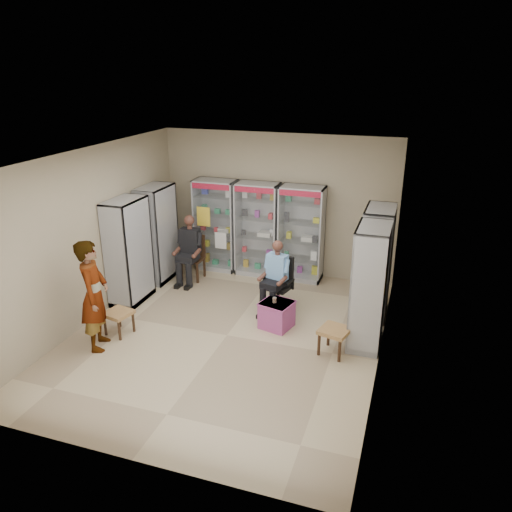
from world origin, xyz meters
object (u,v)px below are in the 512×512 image
(woven_stool_a, at_px, (334,341))
(wooden_chair, at_px, (193,258))
(cabinet_right_near, at_px, (369,287))
(office_chair, at_px, (278,284))
(cabinet_back_right, at_px, (301,234))
(cabinet_left_near, at_px, (129,252))
(seated_shopkeeper, at_px, (278,278))
(cabinet_back_left, at_px, (216,225))
(woven_stool_b, at_px, (119,322))
(cabinet_left_far, at_px, (157,234))
(pink_trunk, at_px, (277,315))
(standing_man, at_px, (94,295))
(cabinet_right_far, at_px, (376,262))
(cabinet_back_mid, at_px, (258,229))

(woven_stool_a, bearing_deg, wooden_chair, 149.35)
(cabinet_right_near, height_order, office_chair, cabinet_right_near)
(cabinet_back_right, bearing_deg, cabinet_left_near, -144.35)
(office_chair, height_order, seated_shopkeeper, seated_shopkeeper)
(cabinet_back_left, bearing_deg, woven_stool_b, -97.94)
(wooden_chair, bearing_deg, cabinet_left_near, -117.61)
(cabinet_left_near, xyz_separation_m, wooden_chair, (0.68, 1.30, -0.53))
(cabinet_left_far, bearing_deg, cabinet_back_right, 108.19)
(seated_shopkeeper, distance_m, woven_stool_b, 2.88)
(cabinet_back_left, height_order, pink_trunk, cabinet_back_left)
(cabinet_right_near, relative_size, wooden_chair, 2.13)
(cabinet_left_near, bearing_deg, standing_man, 13.57)
(woven_stool_a, bearing_deg, cabinet_right_near, 48.85)
(cabinet_right_far, height_order, woven_stool_a, cabinet_right_far)
(cabinet_back_mid, bearing_deg, woven_stool_a, -51.60)
(office_chair, distance_m, seated_shopkeeper, 0.15)
(wooden_chair, height_order, woven_stool_a, wooden_chair)
(cabinet_back_right, distance_m, pink_trunk, 2.32)
(pink_trunk, bearing_deg, woven_stool_b, -156.96)
(cabinet_back_mid, xyz_separation_m, woven_stool_a, (2.15, -2.72, -0.78))
(cabinet_back_mid, height_order, seated_shopkeeper, cabinet_back_mid)
(office_chair, distance_m, pink_trunk, 0.75)
(office_chair, xyz_separation_m, pink_trunk, (0.17, -0.68, -0.27))
(cabinet_right_far, distance_m, seated_shopkeeper, 1.78)
(cabinet_left_near, height_order, office_chair, cabinet_left_near)
(seated_shopkeeper, distance_m, pink_trunk, 0.77)
(standing_man, bearing_deg, cabinet_back_left, -29.60)
(cabinet_right_near, bearing_deg, cabinet_left_near, 87.43)
(cabinet_back_left, distance_m, seated_shopkeeper, 2.44)
(standing_man, bearing_deg, office_chair, -68.81)
(cabinet_back_right, relative_size, standing_man, 1.10)
(woven_stool_a, bearing_deg, cabinet_back_mid, 128.40)
(woven_stool_b, bearing_deg, cabinet_back_left, 82.06)
(cabinet_back_right, xyz_separation_m, cabinet_left_far, (-2.83, -0.93, 0.00))
(cabinet_back_left, bearing_deg, cabinet_right_near, -32.28)
(seated_shopkeeper, bearing_deg, cabinet_right_near, -7.80)
(seated_shopkeeper, distance_m, standing_man, 3.20)
(cabinet_right_near, xyz_separation_m, wooden_chair, (-3.78, 1.50, -0.53))
(seated_shopkeeper, bearing_deg, cabinet_right_far, 28.16)
(cabinet_right_far, relative_size, seated_shopkeeper, 1.56)
(cabinet_right_near, relative_size, pink_trunk, 4.07)
(cabinet_left_near, relative_size, woven_stool_a, 4.59)
(cabinet_right_far, distance_m, standing_man, 4.80)
(cabinet_back_right, xyz_separation_m, pink_trunk, (0.11, -2.19, -0.76))
(cabinet_back_mid, distance_m, standing_man, 3.98)
(cabinet_right_far, relative_size, cabinet_left_far, 1.00)
(cabinet_right_near, bearing_deg, cabinet_left_far, 73.75)
(cabinet_back_left, xyz_separation_m, cabinet_left_far, (-0.93, -0.93, 0.00))
(cabinet_right_near, bearing_deg, cabinet_back_mid, 49.16)
(cabinet_right_near, distance_m, woven_stool_b, 4.18)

